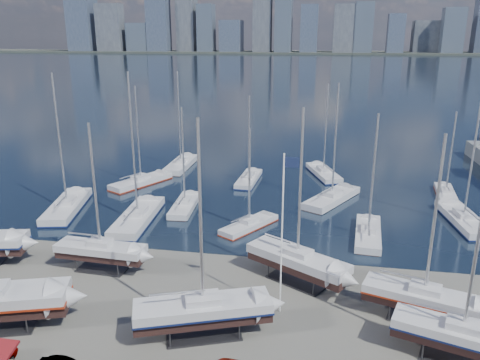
# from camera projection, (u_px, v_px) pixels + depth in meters

# --- Properties ---
(ground) EXTENTS (1400.00, 1400.00, 0.00)m
(ground) POSITION_uv_depth(u_px,v_px,m) (241.00, 315.00, 36.49)
(ground) COLOR #605E59
(ground) RESTS_ON ground
(water) EXTENTS (1400.00, 600.00, 0.40)m
(water) POSITION_uv_depth(u_px,v_px,m) (317.00, 67.00, 328.24)
(water) COLOR #1A263C
(water) RESTS_ON ground
(far_shore) EXTENTS (1400.00, 80.00, 2.20)m
(far_shore) POSITION_uv_depth(u_px,v_px,m) (321.00, 53.00, 572.53)
(far_shore) COLOR #2D332D
(far_shore) RESTS_ON ground
(skyline) EXTENTS (639.14, 43.80, 107.69)m
(skyline) POSITION_uv_depth(u_px,v_px,m) (316.00, 20.00, 556.75)
(skyline) COLOR #475166
(skyline) RESTS_ON far_shore
(sailboat_cradle_2) EXTENTS (8.47, 2.79, 13.82)m
(sailboat_cradle_2) POSITION_uv_depth(u_px,v_px,m) (101.00, 250.00, 42.96)
(sailboat_cradle_2) COLOR #2D2D33
(sailboat_cradle_2) RESTS_ON ground
(sailboat_cradle_3) EXTENTS (10.21, 6.05, 15.95)m
(sailboat_cradle_3) POSITION_uv_depth(u_px,v_px,m) (203.00, 310.00, 33.41)
(sailboat_cradle_3) COLOR #2D2D33
(sailboat_cradle_3) RESTS_ON ground
(sailboat_cradle_4) EXTENTS (9.46, 7.10, 15.45)m
(sailboat_cradle_4) POSITION_uv_depth(u_px,v_px,m) (297.00, 261.00, 40.76)
(sailboat_cradle_4) COLOR #2D2D33
(sailboat_cradle_4) RESTS_ON ground
(sailboat_cradle_5) EXTENTS (9.21, 5.13, 14.47)m
(sailboat_cradle_5) POSITION_uv_depth(u_px,v_px,m) (462.00, 336.00, 30.65)
(sailboat_cradle_5) COLOR #2D2D33
(sailboat_cradle_5) RESTS_ON ground
(sailboat_cradle_6) EXTENTS (9.28, 5.15, 14.57)m
(sailboat_cradle_6) POSITION_uv_depth(u_px,v_px,m) (424.00, 298.00, 35.04)
(sailboat_cradle_6) COLOR #2D2D33
(sailboat_cradle_6) RESTS_ON ground
(sailboat_moored_0) EXTENTS (5.87, 12.22, 17.61)m
(sailboat_moored_0) POSITION_uv_depth(u_px,v_px,m) (67.00, 208.00, 58.19)
(sailboat_moored_0) COLOR black
(sailboat_moored_0) RESTS_ON water
(sailboat_moored_1) EXTENTS (7.16, 10.15, 14.95)m
(sailboat_moored_1) POSITION_uv_depth(u_px,v_px,m) (141.00, 183.00, 68.30)
(sailboat_moored_1) COLOR black
(sailboat_moored_1) RESTS_ON water
(sailboat_moored_2) EXTENTS (3.05, 10.82, 16.32)m
(sailboat_moored_2) POSITION_uv_depth(u_px,v_px,m) (181.00, 166.00, 77.21)
(sailboat_moored_2) COLOR black
(sailboat_moored_2) RESTS_ON water
(sailboat_moored_3) EXTENTS (4.24, 12.27, 18.03)m
(sailboat_moored_3) POSITION_uv_depth(u_px,v_px,m) (138.00, 219.00, 54.71)
(sailboat_moored_3) COLOR black
(sailboat_moored_3) RESTS_ON water
(sailboat_moored_4) EXTENTS (3.08, 9.02, 13.40)m
(sailboat_moored_4) POSITION_uv_depth(u_px,v_px,m) (185.00, 206.00, 58.90)
(sailboat_moored_4) COLOR black
(sailboat_moored_4) RESTS_ON water
(sailboat_moored_5) EXTENTS (2.96, 9.10, 13.44)m
(sailboat_moored_5) POSITION_uv_depth(u_px,v_px,m) (249.00, 180.00, 69.65)
(sailboat_moored_5) COLOR black
(sailboat_moored_5) RESTS_ON water
(sailboat_moored_6) EXTENTS (6.12, 8.03, 12.01)m
(sailboat_moored_6) POSITION_uv_depth(u_px,v_px,m) (249.00, 226.00, 52.85)
(sailboat_moored_6) COLOR black
(sailboat_moored_6) RESTS_ON water
(sailboat_moored_7) EXTENTS (7.69, 10.80, 16.10)m
(sailboat_moored_7) POSITION_uv_depth(u_px,v_px,m) (332.00, 199.00, 61.28)
(sailboat_moored_7) COLOR black
(sailboat_moored_7) RESTS_ON water
(sailboat_moored_8) EXTENTS (5.88, 10.28, 14.83)m
(sailboat_moored_8) POSITION_uv_depth(u_px,v_px,m) (323.00, 174.00, 72.65)
(sailboat_moored_8) COLOR black
(sailboat_moored_8) RESTS_ON water
(sailboat_moored_9) EXTENTS (3.40, 9.50, 14.06)m
(sailboat_moored_9) POSITION_uv_depth(u_px,v_px,m) (368.00, 235.00, 50.40)
(sailboat_moored_9) COLOR black
(sailboat_moored_9) RESTS_ON water
(sailboat_moored_10) EXTENTS (4.32, 11.12, 16.19)m
(sailboat_moored_10) POSITION_uv_depth(u_px,v_px,m) (463.00, 221.00, 54.17)
(sailboat_moored_10) COLOR black
(sailboat_moored_10) RESTS_ON water
(sailboat_moored_11) EXTENTS (3.10, 8.26, 12.06)m
(sailboat_moored_11) POSITION_uv_depth(u_px,v_px,m) (445.00, 194.00, 63.36)
(sailboat_moored_11) COLOR black
(sailboat_moored_11) RESTS_ON water
(flagpole) EXTENTS (1.13, 0.12, 12.88)m
(flagpole) POSITION_uv_depth(u_px,v_px,m) (284.00, 224.00, 34.66)
(flagpole) COLOR white
(flagpole) RESTS_ON ground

